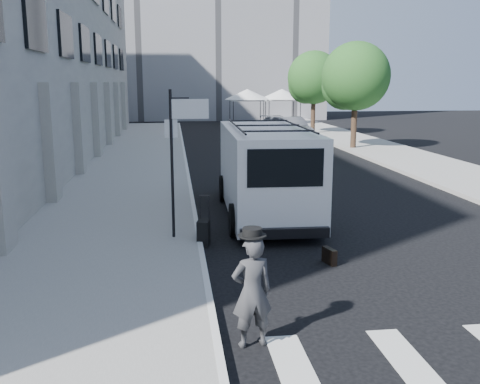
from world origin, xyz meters
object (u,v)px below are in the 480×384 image
object	(u,v)px
businessman	(252,292)
briefcase	(329,256)
suitcase	(204,233)
parked_car_c	(278,126)
parked_car_a	(301,136)
parked_car_b	(291,130)
cargo_van	(265,170)

from	to	relation	value
businessman	briefcase	size ratio (longest dim) A/B	3.81
suitcase	parked_car_c	world-z (taller)	parked_car_c
parked_car_a	parked_car_b	bearing A→B (deg)	87.38
suitcase	parked_car_a	xyz separation A→B (m)	(6.90, 18.94, 0.35)
businessman	suitcase	size ratio (longest dim) A/B	1.42
parked_car_b	parked_car_c	distance (m)	4.67
businessman	suitcase	world-z (taller)	businessman
suitcase	cargo_van	size ratio (longest dim) A/B	0.17
suitcase	parked_car_b	size ratio (longest dim) A/B	0.25
cargo_van	parked_car_b	distance (m)	19.60
briefcase	suitcase	xyz separation A→B (m)	(-2.59, 1.63, 0.14)
suitcase	briefcase	bearing A→B (deg)	-19.76
cargo_van	parked_car_a	distance (m)	16.82
businessman	suitcase	xyz separation A→B (m)	(-0.42, 5.00, -0.52)
businessman	cargo_van	distance (m)	8.04
briefcase	cargo_van	size ratio (longest dim) A/B	0.06
briefcase	parked_car_b	size ratio (longest dim) A/B	0.09
cargo_van	parked_car_c	xyz separation A→B (m)	(5.01, 23.63, -0.63)
businessman	parked_car_a	xyz separation A→B (m)	(6.48, 23.94, -0.17)
parked_car_a	parked_car_b	distance (m)	2.90
suitcase	parked_car_c	distance (m)	27.41
businessman	parked_car_a	size ratio (longest dim) A/B	0.43
parked_car_a	parked_car_b	world-z (taller)	parked_car_b
cargo_van	briefcase	bearing A→B (deg)	-80.54
businessman	parked_car_c	bearing A→B (deg)	-112.18
parked_car_c	parked_car_b	bearing A→B (deg)	-94.33
businessman	parked_car_c	distance (m)	32.18
parked_car_a	cargo_van	bearing A→B (deg)	-109.68
briefcase	parked_car_c	world-z (taller)	parked_car_c
briefcase	parked_car_a	xyz separation A→B (m)	(4.31, 20.57, 0.50)
cargo_van	parked_car_b	xyz separation A→B (m)	(4.94, 18.96, -0.51)
businessman	parked_car_c	xyz separation A→B (m)	(6.55, 31.51, -0.16)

